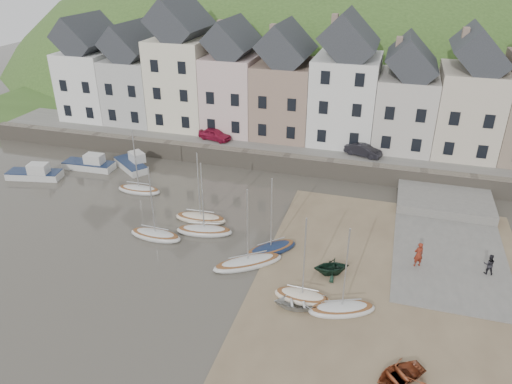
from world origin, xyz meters
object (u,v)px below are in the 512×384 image
(rowboat_white, at_px, (300,301))
(person_red, at_px, (419,254))
(sailboat_0, at_px, (139,190))
(person_dark, at_px, (489,264))
(rowboat_red, at_px, (399,375))
(car_left, at_px, (215,134))
(rowboat_green, at_px, (331,266))
(car_right, at_px, (363,150))

(rowboat_white, height_order, person_red, person_red)
(sailboat_0, height_order, person_dark, sailboat_0)
(rowboat_red, xyz_separation_m, person_dark, (5.62, 11.19, 0.53))
(rowboat_red, relative_size, car_left, 0.77)
(rowboat_white, relative_size, rowboat_red, 1.17)
(sailboat_0, height_order, rowboat_red, sailboat_0)
(sailboat_0, distance_m, rowboat_red, 28.59)
(sailboat_0, xyz_separation_m, person_red, (24.79, -4.99, 0.81))
(rowboat_white, bearing_deg, rowboat_green, 143.05)
(person_dark, bearing_deg, rowboat_green, 13.68)
(sailboat_0, bearing_deg, rowboat_red, -33.41)
(rowboat_green, xyz_separation_m, car_left, (-15.63, 18.58, 1.52))
(sailboat_0, bearing_deg, person_dark, -8.78)
(rowboat_white, relative_size, car_left, 0.91)
(person_dark, bearing_deg, sailboat_0, -11.61)
(rowboat_red, bearing_deg, sailboat_0, -163.35)
(person_dark, height_order, car_right, car_right)
(car_right, bearing_deg, person_red, -142.97)
(rowboat_green, relative_size, car_right, 0.67)
(rowboat_green, height_order, person_red, person_red)
(person_dark, bearing_deg, car_right, -59.74)
(sailboat_0, bearing_deg, rowboat_green, -21.84)
(sailboat_0, relative_size, person_dark, 4.13)
(person_dark, bearing_deg, rowboat_white, 27.75)
(person_red, distance_m, car_right, 16.86)
(person_red, xyz_separation_m, person_dark, (4.69, 0.44, -0.19))
(rowboat_red, relative_size, car_right, 0.77)
(rowboat_green, bearing_deg, person_red, 91.34)
(sailboat_0, height_order, rowboat_green, sailboat_0)
(rowboat_green, bearing_deg, rowboat_white, -42.96)
(sailboat_0, relative_size, rowboat_green, 2.55)
(sailboat_0, xyz_separation_m, rowboat_white, (17.69, -11.52, 0.15))
(rowboat_white, distance_m, person_red, 9.67)
(rowboat_red, relative_size, person_red, 1.51)
(rowboat_red, distance_m, person_red, 10.81)
(rowboat_green, relative_size, car_left, 0.67)
(rowboat_red, height_order, person_red, person_red)
(rowboat_red, xyz_separation_m, person_red, (0.93, 10.75, 0.72))
(car_left, relative_size, car_right, 1.00)
(rowboat_green, relative_size, rowboat_red, 0.86)
(person_red, distance_m, person_dark, 4.72)
(person_red, bearing_deg, sailboat_0, -38.20)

